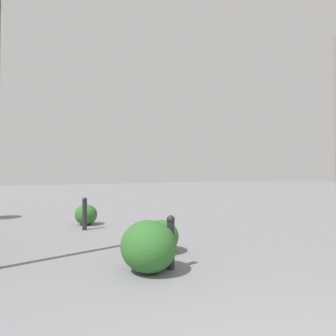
{
  "coord_description": "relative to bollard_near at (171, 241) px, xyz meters",
  "views": [
    {
      "loc": [
        -0.45,
        1.61,
        1.47
      ],
      "look_at": [
        9.33,
        -5.35,
        1.71
      ],
      "focal_mm": 31.84,
      "sensor_mm": 36.0,
      "label": 1
    }
  ],
  "objects": [
    {
      "name": "bollard_mid",
      "position": [
        3.92,
        -0.04,
        0.01
      ],
      "size": [
        0.13,
        0.13,
        0.86
      ],
      "color": "#232328",
      "rests_on": "ground"
    },
    {
      "name": "bollard_near",
      "position": [
        0.0,
        0.0,
        0.0
      ],
      "size": [
        0.13,
        0.13,
        0.83
      ],
      "color": "#232328",
      "rests_on": "ground"
    },
    {
      "name": "shrub_round",
      "position": [
        0.08,
        0.36,
        -0.05
      ],
      "size": [
        0.91,
        0.82,
        0.77
      ],
      "color": "#2D6628",
      "rests_on": "ground"
    },
    {
      "name": "shrub_low",
      "position": [
        4.68,
        -0.36,
        -0.14
      ],
      "size": [
        0.7,
        0.63,
        0.59
      ],
      "color": "#2D6628",
      "rests_on": "ground"
    },
    {
      "name": "shrub_wide",
      "position": [
        0.91,
        -0.44,
        -0.13
      ],
      "size": [
        0.71,
        0.64,
        0.6
      ],
      "color": "#2D6628",
      "rests_on": "ground"
    }
  ]
}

